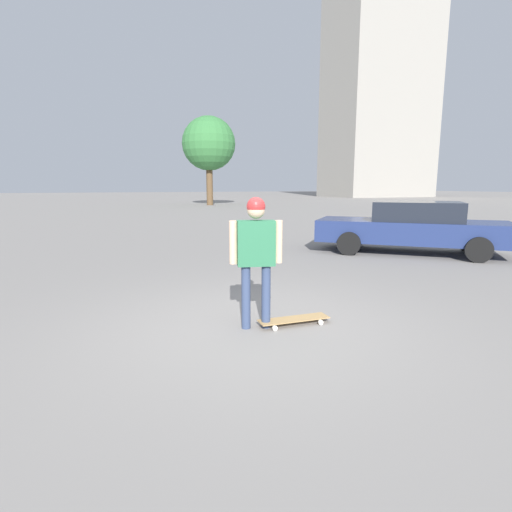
% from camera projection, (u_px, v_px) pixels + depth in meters
% --- Properties ---
extents(ground_plane, '(220.00, 220.00, 0.00)m').
position_uv_depth(ground_plane, '(256.00, 328.00, 5.05)').
color(ground_plane, gray).
extents(person, '(0.63, 0.31, 1.64)m').
position_uv_depth(person, '(256.00, 246.00, 4.87)').
color(person, '#38476B').
rests_on(person, ground_plane).
extents(skateboard, '(0.95, 0.33, 0.08)m').
position_uv_depth(skateboard, '(294.00, 319.00, 5.16)').
color(skateboard, tan).
rests_on(skateboard, ground_plane).
extents(car_parked_near, '(4.70, 4.51, 1.36)m').
position_uv_depth(car_parked_near, '(412.00, 227.00, 10.50)').
color(car_parked_near, navy).
rests_on(car_parked_near, ground_plane).
extents(building_block_distant, '(15.86, 10.13, 34.21)m').
position_uv_depth(building_block_distant, '(380.00, 86.00, 62.24)').
color(building_block_distant, '#9E998E').
rests_on(building_block_distant, ground_plane).
extents(tree_distant, '(4.79, 4.79, 7.91)m').
position_uv_depth(tree_distant, '(209.00, 144.00, 35.87)').
color(tree_distant, brown).
rests_on(tree_distant, ground_plane).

